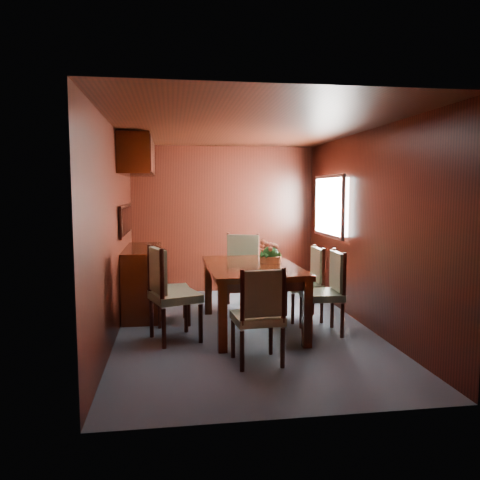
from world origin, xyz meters
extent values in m
plane|color=#3B4551|center=(0.00, 0.00, 0.00)|extent=(4.50, 4.50, 0.00)
cube|color=black|center=(-1.50, 0.00, 1.20)|extent=(0.02, 4.50, 2.40)
cube|color=black|center=(1.50, 0.00, 1.20)|extent=(0.02, 4.50, 2.40)
cube|color=black|center=(0.00, 2.25, 1.20)|extent=(3.00, 0.02, 2.40)
cube|color=black|center=(0.00, -2.25, 1.20)|extent=(3.00, 0.02, 2.40)
cube|color=black|center=(0.00, 0.00, 2.40)|extent=(3.00, 4.50, 0.02)
cube|color=white|center=(1.48, 1.10, 1.45)|extent=(0.14, 1.10, 0.80)
cube|color=#B2B2B7|center=(1.41, 1.10, 1.45)|extent=(0.04, 1.20, 0.90)
cube|color=black|center=(-1.47, 1.00, 1.28)|extent=(0.03, 1.36, 0.41)
cube|color=silver|center=(-1.45, 1.00, 1.28)|extent=(0.01, 1.30, 0.35)
cube|color=black|center=(-1.30, 1.00, 2.13)|extent=(0.40, 1.40, 0.50)
cube|color=black|center=(-1.25, 1.00, 0.45)|extent=(0.48, 1.40, 0.90)
cube|color=black|center=(-0.35, -0.75, 0.36)|extent=(0.10, 0.10, 0.72)
cube|color=black|center=(0.56, -0.73, 0.36)|extent=(0.10, 0.10, 0.72)
cube|color=black|center=(-0.38, 0.79, 0.36)|extent=(0.10, 0.10, 0.72)
cube|color=black|center=(0.53, 0.81, 0.36)|extent=(0.10, 0.10, 0.72)
cube|color=black|center=(0.09, 0.03, 0.67)|extent=(0.95, 1.57, 0.10)
cube|color=black|center=(0.09, 0.03, 0.75)|extent=(1.08, 1.70, 0.06)
cylinder|color=black|center=(-1.10, -0.14, 0.22)|extent=(0.05, 0.05, 0.43)
cylinder|color=black|center=(-0.95, -0.56, 0.22)|extent=(0.05, 0.05, 0.43)
cylinder|color=black|center=(-0.70, 0.00, 0.22)|extent=(0.05, 0.05, 0.43)
cylinder|color=black|center=(-0.56, -0.42, 0.22)|extent=(0.05, 0.05, 0.43)
cube|color=#606E54|center=(-0.83, -0.28, 0.50)|extent=(0.63, 0.64, 0.09)
cylinder|color=black|center=(-1.11, -0.14, 0.78)|extent=(0.05, 0.05, 0.57)
cylinder|color=black|center=(-0.96, -0.56, 0.78)|extent=(0.05, 0.05, 0.57)
cube|color=#606E54|center=(-1.02, -0.35, 0.81)|extent=(0.22, 0.46, 0.49)
cylinder|color=black|center=(-1.06, 0.57, 0.18)|extent=(0.04, 0.04, 0.37)
cylinder|color=black|center=(-1.02, 0.20, 0.18)|extent=(0.04, 0.04, 0.37)
cylinder|color=black|center=(-0.70, 0.62, 0.18)|extent=(0.04, 0.04, 0.37)
cylinder|color=black|center=(-0.66, 0.24, 0.18)|extent=(0.04, 0.04, 0.37)
cube|color=#606E54|center=(-0.86, 0.41, 0.43)|extent=(0.46, 0.48, 0.08)
cylinder|color=black|center=(-1.07, 0.57, 0.67)|extent=(0.04, 0.04, 0.49)
cylinder|color=black|center=(-1.03, 0.20, 0.67)|extent=(0.04, 0.04, 0.49)
cube|color=#606E54|center=(-1.03, 0.39, 0.69)|extent=(0.10, 0.40, 0.42)
cylinder|color=black|center=(1.05, -0.48, 0.20)|extent=(0.04, 0.04, 0.39)
cylinder|color=black|center=(1.07, -0.07, 0.20)|extent=(0.04, 0.04, 0.39)
cylinder|color=black|center=(0.67, -0.46, 0.20)|extent=(0.04, 0.04, 0.39)
cylinder|color=black|center=(0.69, -0.05, 0.20)|extent=(0.04, 0.04, 0.39)
cube|color=#606E54|center=(0.87, -0.27, 0.46)|extent=(0.47, 0.49, 0.08)
cylinder|color=black|center=(1.06, -0.48, 0.72)|extent=(0.04, 0.04, 0.53)
cylinder|color=black|center=(1.08, -0.07, 0.72)|extent=(0.04, 0.04, 0.53)
cube|color=#606E54|center=(1.05, -0.28, 0.74)|extent=(0.08, 0.43, 0.45)
cylinder|color=black|center=(1.01, 0.14, 0.19)|extent=(0.04, 0.04, 0.38)
cylinder|color=black|center=(1.02, 0.53, 0.19)|extent=(0.04, 0.04, 0.38)
cylinder|color=black|center=(0.64, 0.14, 0.19)|extent=(0.04, 0.04, 0.38)
cylinder|color=black|center=(0.64, 0.54, 0.19)|extent=(0.04, 0.04, 0.38)
cube|color=#606E54|center=(0.83, 0.34, 0.44)|extent=(0.44, 0.46, 0.08)
cylinder|color=black|center=(1.02, 0.14, 0.70)|extent=(0.04, 0.04, 0.51)
cylinder|color=black|center=(1.03, 0.53, 0.70)|extent=(0.04, 0.04, 0.51)
cube|color=#606E54|center=(1.00, 0.33, 0.72)|extent=(0.07, 0.42, 0.43)
cylinder|color=black|center=(-0.23, -1.30, 0.19)|extent=(0.04, 0.04, 0.39)
cylinder|color=black|center=(0.17, -1.27, 0.19)|extent=(0.04, 0.04, 0.39)
cylinder|color=black|center=(-0.26, -0.93, 0.19)|extent=(0.04, 0.04, 0.39)
cylinder|color=black|center=(0.13, -0.89, 0.19)|extent=(0.04, 0.04, 0.39)
cube|color=#606E54|center=(-0.05, -1.10, 0.45)|extent=(0.49, 0.48, 0.08)
cylinder|color=black|center=(-0.23, -1.31, 0.70)|extent=(0.04, 0.04, 0.51)
cylinder|color=black|center=(0.17, -1.28, 0.70)|extent=(0.04, 0.04, 0.51)
cube|color=#606E54|center=(-0.03, -1.28, 0.72)|extent=(0.42, 0.10, 0.44)
cylinder|color=black|center=(0.38, 1.16, 0.21)|extent=(0.05, 0.05, 0.43)
cylinder|color=black|center=(-0.04, 1.29, 0.21)|extent=(0.05, 0.05, 0.43)
cylinder|color=black|center=(0.26, 0.76, 0.21)|extent=(0.05, 0.05, 0.43)
cylinder|color=black|center=(-0.16, 0.89, 0.21)|extent=(0.05, 0.05, 0.43)
cube|color=#606E54|center=(0.11, 1.03, 0.49)|extent=(0.62, 0.60, 0.09)
cylinder|color=black|center=(0.38, 1.17, 0.78)|extent=(0.05, 0.05, 0.57)
cylinder|color=black|center=(-0.04, 1.30, 0.78)|extent=(0.05, 0.05, 0.57)
cube|color=#606E54|center=(0.17, 1.21, 0.80)|extent=(0.46, 0.19, 0.48)
cylinder|color=#B46437|center=(0.35, 0.17, 0.83)|extent=(0.26, 0.26, 0.08)
sphere|color=#20571D|center=(0.35, 0.17, 0.89)|extent=(0.20, 0.20, 0.20)
camera|label=1|loc=(-0.85, -5.45, 1.67)|focal=35.00mm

